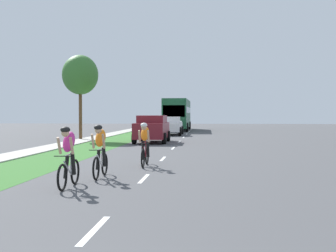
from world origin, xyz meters
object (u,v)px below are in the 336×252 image
Objects in this scene: cyclist_lead at (68,156)px; bus_dark_green at (178,113)px; suv_maroon at (152,128)px; street_tree_near at (80,75)px; cyclist_trailing at (100,150)px; cyclist_distant at (145,144)px; pickup_white at (170,126)px.

bus_dark_green is at bearing 89.62° from cyclist_lead.
street_tree_near is (-5.67, 2.78, 3.79)m from suv_maroon.
suv_maroon is at bearing 91.60° from cyclist_trailing.
cyclist_distant is 0.15× the size of bus_dark_green.
pickup_white is at bearing 88.12° from suv_maroon.
cyclist_lead is at bearing -101.97° from cyclist_trailing.
cyclist_trailing is 15.82m from suv_maroon.
pickup_white is at bearing 92.55° from cyclist_distant.
cyclist_lead is 0.28× the size of street_tree_near.
bus_dark_green is 19.28m from street_tree_near.
bus_dark_green reaches higher than pickup_white.
pickup_white is 0.82× the size of street_tree_near.
street_tree_near is at bearing -128.98° from pickup_white.
cyclist_trailing and cyclist_distant have the same top height.
cyclist_trailing is at bearing -107.82° from cyclist_distant.
cyclist_trailing is 0.37× the size of suv_maroon.
cyclist_lead is 4.85m from cyclist_distant.
street_tree_near is (-6.11, 18.60, 3.93)m from cyclist_trailing.
street_tree_near is at bearing 114.11° from cyclist_distant.
bus_dark_green is 1.86× the size of street_tree_near.
cyclist_lead is 0.15× the size of bus_dark_green.
bus_dark_green reaches higher than suv_maroon.
street_tree_near is at bearing 153.86° from suv_maroon.
street_tree_near is (-5.73, 20.39, 3.93)m from cyclist_lead.
cyclist_distant is at bearing -83.98° from suv_maroon.
cyclist_lead is at bearing -89.80° from suv_maroon.
cyclist_distant is 13.01m from suv_maroon.
bus_dark_green reaches higher than cyclist_trailing.
suv_maroon reaches higher than cyclist_lead.
cyclist_trailing is at bearing -88.40° from suv_maroon.
cyclist_distant is at bearing -65.89° from street_tree_near.
bus_dark_green reaches higher than cyclist_distant.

